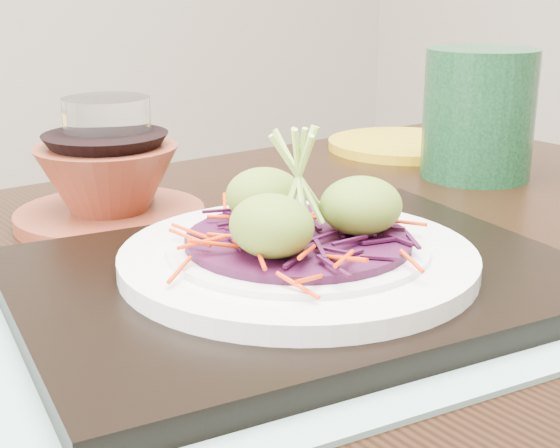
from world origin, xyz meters
TOP-DOWN VIEW (x-y plane):
  - dining_table at (-0.06, -0.07)m, footprint 1.13×0.76m
  - placemat at (-0.08, -0.09)m, footprint 0.47×0.39m
  - serving_tray at (-0.08, -0.09)m, footprint 0.41×0.33m
  - white_plate at (-0.08, -0.09)m, footprint 0.24×0.24m
  - cabbage_bed at (-0.08, -0.09)m, footprint 0.15×0.15m
  - carrot_julienne at (-0.08, -0.09)m, footprint 0.18×0.18m
  - guacamole_scoops at (-0.08, -0.09)m, footprint 0.13×0.12m
  - scallion_garnish at (-0.08, -0.09)m, footprint 0.05×0.05m
  - water_glass at (-0.10, 0.15)m, footprint 0.08×0.08m
  - terracotta_bowl_set at (-0.11, 0.13)m, footprint 0.21×0.21m
  - yellow_plate at (0.32, 0.20)m, footprint 0.19×0.19m
  - green_jar at (0.28, 0.05)m, footprint 0.12×0.12m

SIDE VIEW (x-z plane):
  - dining_table at x=-0.06m, z-range 0.26..0.96m
  - placemat at x=-0.08m, z-range 0.70..0.70m
  - yellow_plate at x=0.32m, z-range 0.70..0.71m
  - serving_tray at x=-0.08m, z-range 0.70..0.72m
  - white_plate at x=-0.08m, z-range 0.72..0.74m
  - terracotta_bowl_set at x=-0.11m, z-range 0.70..0.77m
  - cabbage_bed at x=-0.08m, z-range 0.74..0.74m
  - carrot_julienne at x=-0.08m, z-range 0.74..0.75m
  - water_glass at x=-0.10m, z-range 0.70..0.81m
  - guacamole_scoops at x=-0.08m, z-range 0.74..0.78m
  - green_jar at x=0.28m, z-range 0.70..0.84m
  - scallion_garnish at x=-0.08m, z-range 0.74..0.82m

